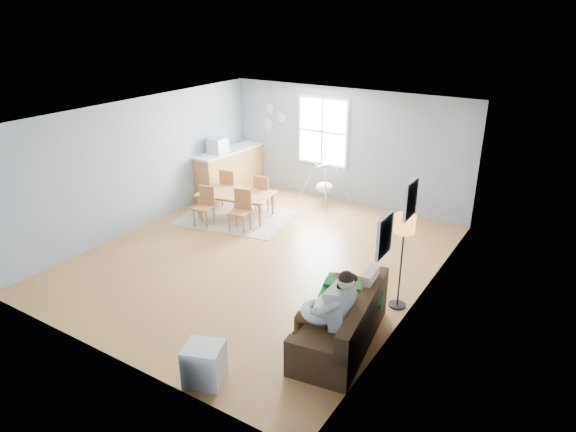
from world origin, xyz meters
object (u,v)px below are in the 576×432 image
Objects in this scene: storage_cube at (203,364)px; chair_ne at (263,191)px; floor_lamp at (404,232)px; baby_swing at (325,187)px; chair_nw at (230,185)px; chair_se at (241,208)px; sofa at (344,326)px; father at (330,309)px; monitor at (217,146)px; counter at (229,172)px; dining_table at (236,205)px; toddler at (344,294)px; chair_sw at (205,204)px.

chair_ne reaches higher than storage_cube.
baby_swing is (-3.12, 3.34, -0.85)m from floor_lamp.
chair_nw is 0.78× the size of baby_swing.
chair_se is 0.98× the size of chair_nw.
sofa is 5.46m from baby_swing.
father is 3.29× the size of monitor.
counter reaches higher than chair_se.
sofa reaches higher than dining_table.
monitor is at bearing 145.60° from toddler.
storage_cube is 0.29× the size of counter.
sofa is at bearing -58.76° from baby_swing.
toddler is at bearing 92.07° from father.
chair_ne is at bearing 53.14° from dining_table.
toddler is 0.53× the size of floor_lamp.
monitor is at bearing -91.07° from counter.
monitor reaches higher than chair_se.
counter reaches higher than chair_ne.
monitor is at bearing -157.58° from baby_swing.
chair_sw is at bearing -122.85° from baby_swing.
sofa is 4.94m from chair_sw.
monitor reaches higher than father.
chair_ne is (-2.67, 5.18, 0.22)m from storage_cube.
sofa is 2.43× the size of chair_sw.
chair_sw is (-4.31, 2.04, -0.20)m from toddler.
floor_lamp is 5.40m from chair_nw.
baby_swing is at bearing 48.90° from chair_ne.
sofa is 5.74m from chair_nw.
chair_ne is 0.42× the size of counter.
counter is at bearing 128.92° from chair_nw.
baby_swing is (0.74, 2.27, -0.06)m from chair_se.
chair_se is 1.17m from chair_ne.
storage_cube is 0.65× the size of chair_nw.
floor_lamp is 1.81× the size of chair_ne.
floor_lamp reaches higher than chair_ne.
counter reaches higher than chair_sw.
dining_table is 0.75m from chair_ne.
chair_nw is at bearing 101.73° from chair_sw.
monitor reaches higher than toddler.
monitor is at bearing 151.29° from chair_nw.
dining_table is 1.84× the size of chair_se.
toddler is 2.04× the size of monitor.
toddler is at bearing -37.27° from counter.
storage_cube is (-1.43, -2.97, -1.02)m from floor_lamp.
chair_se is 0.76× the size of baby_swing.
monitor is at bearing 118.93° from chair_sw.
monitor is at bearing 131.69° from dining_table.
dining_table is 2.20m from baby_swing.
dining_table is at bearing -47.06° from counter.
father is at bearing -50.78° from dining_table.
storage_cube is at bearing -54.47° from counter.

